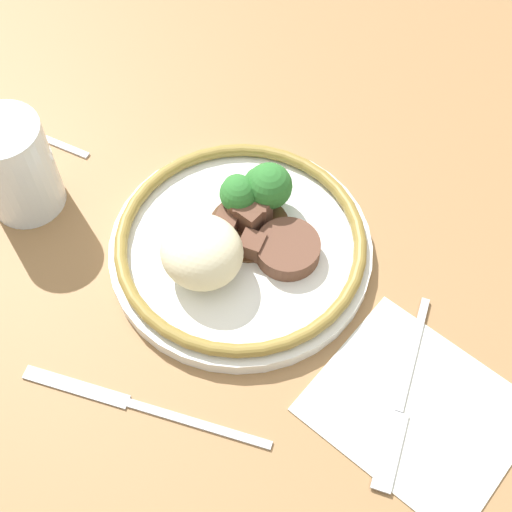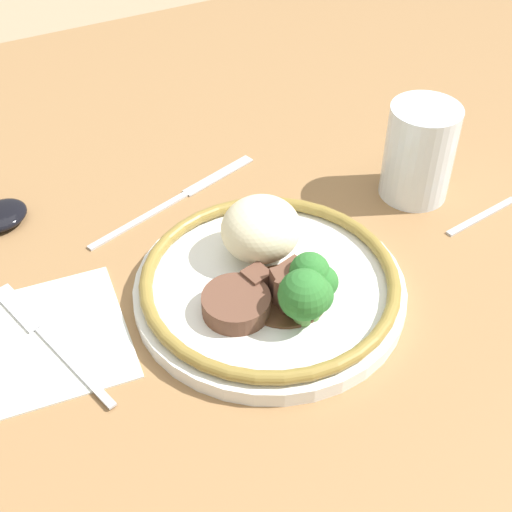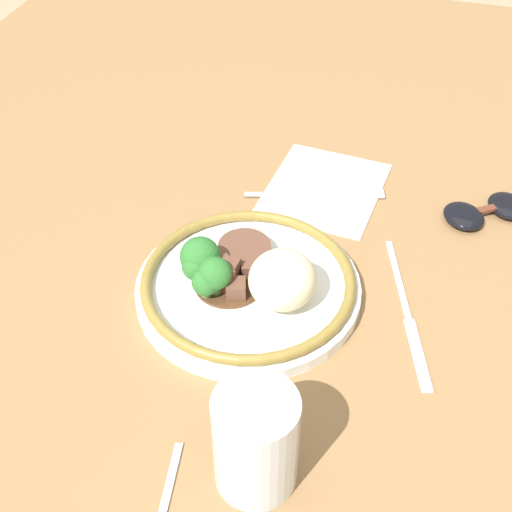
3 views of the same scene
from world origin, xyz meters
The scene contains 8 objects.
ground_plane centered at (0.00, 0.00, 0.00)m, with size 8.00×8.00×0.00m, color #998466.
dining_table centered at (0.00, 0.00, 0.02)m, with size 1.60×1.23×0.03m.
napkin centered at (-0.16, 0.04, 0.03)m, with size 0.17×0.15×0.00m.
plate centered at (0.05, 0.00, 0.05)m, with size 0.24×0.24×0.07m.
juice_glass centered at (0.25, 0.07, 0.08)m, with size 0.07×0.07×0.10m.
fork centered at (-0.15, 0.05, 0.04)m, with size 0.06×0.18×0.00m.
knife centered at (0.03, 0.17, 0.03)m, with size 0.21×0.07×0.00m.
sunglasses centered at (-0.16, 0.24, 0.04)m, with size 0.10×0.12×0.02m.
Camera 3 is at (0.56, 0.15, 0.58)m, focal length 50.00 mm.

